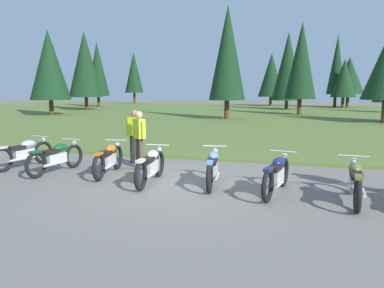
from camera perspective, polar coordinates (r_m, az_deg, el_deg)
ground_plane at (r=9.09m, az=-1.04°, el=-6.16°), size 140.00×140.00×0.00m
grass_moorland at (r=33.61m, az=11.49°, el=4.45°), size 80.00×44.00×0.10m
forest_treeline at (r=39.02m, az=7.00°, el=11.55°), size 36.37×30.26×8.73m
motorcycle_silver at (r=11.95m, az=-24.44°, el=-1.25°), size 0.70×2.08×0.88m
motorcycle_british_green at (r=10.87m, az=-20.14°, el=-1.89°), size 0.62×2.09×0.88m
motorcycle_orange at (r=10.23m, az=-12.66°, el=-2.21°), size 0.65×2.09×0.88m
motorcycle_cream at (r=9.14m, az=-6.36°, el=-3.31°), size 0.62×2.10×0.88m
motorcycle_sky_blue at (r=8.91m, az=3.20°, el=-3.58°), size 0.63×2.10×0.88m
motorcycle_navy at (r=8.37m, az=12.90°, el=-4.57°), size 0.67×2.08×0.88m
motorcycle_olive at (r=8.24m, az=23.78°, el=-5.28°), size 0.62×2.10×0.88m
rider_in_hivis_vest at (r=11.47m, az=-8.81°, el=1.62°), size 0.55×0.23×1.67m
rider_checking_bike at (r=10.84m, az=-8.12°, el=1.24°), size 0.46×0.39×1.67m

